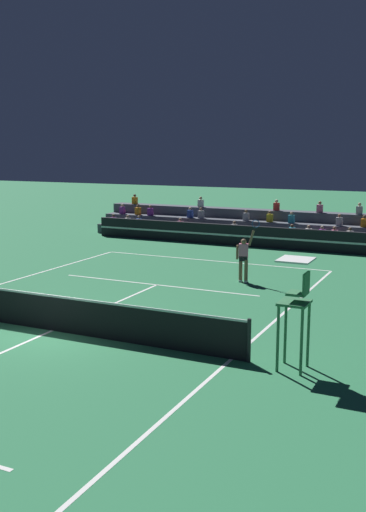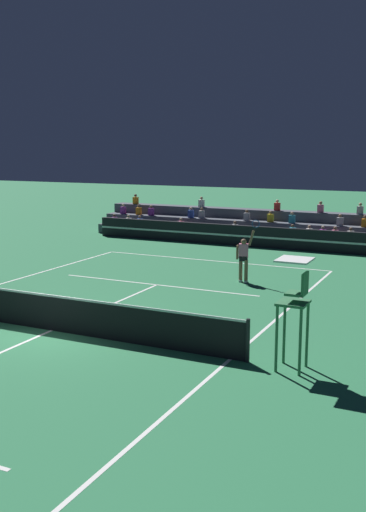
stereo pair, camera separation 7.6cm
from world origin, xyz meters
TOP-DOWN VIEW (x-y plane):
  - ground_plane at (0.00, 0.00)m, footprint 120.00×120.00m
  - court_lines at (0.00, 0.00)m, footprint 11.10×23.90m
  - tennis_net at (0.00, 0.00)m, footprint 12.00×0.10m
  - sponsor_banner_wall at (0.00, 16.52)m, footprint 18.00×0.26m
  - bleacher_stand at (0.00, 19.05)m, footprint 19.78×2.85m
  - umpire_chair at (7.08, -0.00)m, footprint 0.76×0.84m
  - tennis_player at (2.83, 8.31)m, footprint 0.90×0.33m
  - tennis_ball at (-0.59, 3.05)m, footprint 0.07×0.07m

SIDE VIEW (x-z plane):
  - ground_plane at x=0.00m, z-range 0.00..0.00m
  - court_lines at x=0.00m, z-range 0.00..0.01m
  - tennis_ball at x=-0.59m, z-range 0.00..0.07m
  - tennis_net at x=0.00m, z-range -0.01..1.09m
  - sponsor_banner_wall at x=0.00m, z-range 0.00..1.10m
  - bleacher_stand at x=0.00m, z-range -0.49..1.79m
  - tennis_player at x=2.83m, z-range -0.26..2.24m
  - umpire_chair at x=7.08m, z-range 0.38..3.05m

